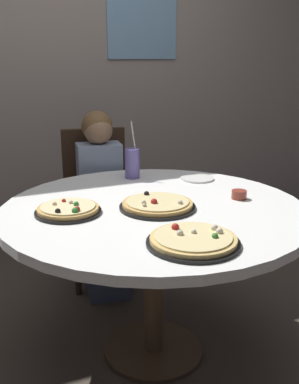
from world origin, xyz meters
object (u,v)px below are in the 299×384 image
Objects in this scene: chair_wooden at (97,196)px; pizza_cheese at (158,205)px; sauce_bowl at (239,195)px; dining_table at (154,224)px; soda_cup at (132,163)px; pizza_pepperoni at (193,240)px; diner_child at (103,212)px; pizza_veggie at (68,210)px; plate_small at (197,178)px.

chair_wooden is 2.85× the size of pizza_cheese.
chair_wooden is 1.08m from sauce_bowl.
dining_table is at bearing 171.20° from sauce_bowl.
sauce_bowl is at bearing -60.06° from soda_cup.
diner_child is at bearing 88.22° from pizza_pepperoni.
soda_cup is (0.08, -0.43, 0.30)m from chair_wooden.
diner_child is at bearing -97.43° from chair_wooden.
chair_wooden is 1.39m from pizza_pepperoni.
pizza_veggie is 0.60m from pizza_pepperoni.
soda_cup reaches higher than dining_table.
pizza_cheese reaches higher than sauce_bowl.
plate_small is (0.31, -0.17, -0.08)m from soda_cup.
pizza_cheese is at bearing -88.92° from diner_child.
dining_table is 0.39m from pizza_veggie.
pizza_veggie and pizza_cheese have the same top height.
soda_cup is (0.08, 0.52, 0.06)m from pizza_cheese.
pizza_veggie is at bearing -114.04° from chair_wooden.
diner_child is 3.85× the size of pizza_veggie.
chair_wooden reaches higher than pizza_veggie.
diner_child reaches higher than sauce_bowl.
soda_cup is at bearing 151.34° from plate_small.
dining_table is at bearing -100.23° from soda_cup.
pizza_pepperoni reaches higher than pizza_veggie.
dining_table is at bearing 95.84° from pizza_cheese.
pizza_pepperoni is 1.86× the size of plate_small.
pizza_pepperoni is at bearing -120.09° from plate_small.
diner_child is at bearing 90.83° from dining_table.
plate_small is (0.40, 0.32, 0.09)m from dining_table.
pizza_cheese and pizza_pepperoni have the same top height.
sauce_bowl reaches higher than plate_small.
dining_table is 0.42m from sauce_bowl.
chair_wooden is 13.57× the size of sauce_bowl.
soda_cup reaches higher than pizza_pepperoni.
pizza_pepperoni is 1.09× the size of soda_cup.
pizza_pepperoni is at bearing -98.25° from soda_cup.
pizza_cheese is 1.85× the size of plate_small.
pizza_veggie is 0.81m from plate_small.
pizza_cheese is (0.00, -0.04, 0.10)m from dining_table.
plate_small is (-0.01, 0.38, -0.02)m from sauce_bowl.
diner_child reaches higher than pizza_cheese.
plate_small is at bearing 19.16° from pizza_veggie.
dining_table is 4.82× the size of pizza_veggie.
pizza_veggie is 0.79m from sauce_bowl.
pizza_veggie is (-0.37, 0.05, 0.10)m from dining_table.
pizza_pepperoni is at bearing -139.60° from sauce_bowl.
pizza_pepperoni reaches higher than dining_table.
plate_small is (0.39, 0.36, -0.01)m from pizza_cheese.
chair_wooden is at bearing 87.46° from pizza_pepperoni.
diner_child is 6.01× the size of plate_small.
pizza_pepperoni is 0.89m from plate_small.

